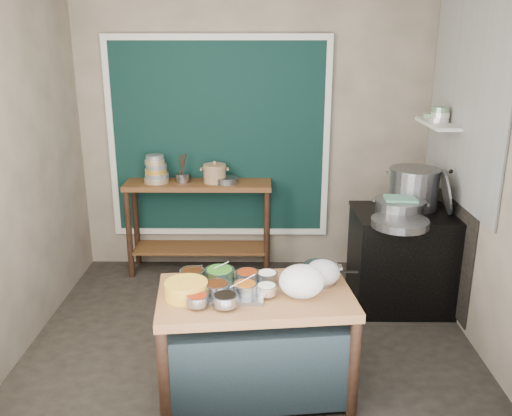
{
  "coord_description": "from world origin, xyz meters",
  "views": [
    {
      "loc": [
        0.07,
        -3.92,
        2.32
      ],
      "look_at": [
        0.03,
        0.25,
        1.01
      ],
      "focal_mm": 38.0,
      "sensor_mm": 36.0,
      "label": 1
    }
  ],
  "objects_px": {
    "stock_pot": "(414,188)",
    "condiment_tray": "(226,291)",
    "stove_block": "(404,261)",
    "ceramic_crock": "(215,174)",
    "saucepan": "(321,273)",
    "prep_table": "(255,343)",
    "yellow_basin": "(186,290)",
    "utensil_cup": "(183,178)",
    "back_counter": "(200,227)",
    "steamer": "(400,208)"
  },
  "relations": [
    {
      "from": "saucepan",
      "to": "ceramic_crock",
      "type": "relative_size",
      "value": 0.99
    },
    {
      "from": "condiment_tray",
      "to": "back_counter",
      "type": "bearing_deg",
      "value": 101.06
    },
    {
      "from": "ceramic_crock",
      "to": "yellow_basin",
      "type": "bearing_deg",
      "value": -90.36
    },
    {
      "from": "utensil_cup",
      "to": "stock_pot",
      "type": "xyz_separation_m",
      "value": [
        2.12,
        -0.6,
        0.06
      ]
    },
    {
      "from": "yellow_basin",
      "to": "steamer",
      "type": "bearing_deg",
      "value": 37.73
    },
    {
      "from": "back_counter",
      "to": "saucepan",
      "type": "relative_size",
      "value": 6.14
    },
    {
      "from": "stock_pot",
      "to": "saucepan",
      "type": "bearing_deg",
      "value": -126.53
    },
    {
      "from": "saucepan",
      "to": "ceramic_crock",
      "type": "distance_m",
      "value": 2.07
    },
    {
      "from": "back_counter",
      "to": "steamer",
      "type": "relative_size",
      "value": 3.35
    },
    {
      "from": "stove_block",
      "to": "back_counter",
      "type": "bearing_deg",
      "value": 158.98
    },
    {
      "from": "condiment_tray",
      "to": "yellow_basin",
      "type": "relative_size",
      "value": 1.79
    },
    {
      "from": "ceramic_crock",
      "to": "condiment_tray",
      "type": "bearing_deg",
      "value": -83.52
    },
    {
      "from": "stock_pot",
      "to": "back_counter",
      "type": "bearing_deg",
      "value": 163.25
    },
    {
      "from": "yellow_basin",
      "to": "utensil_cup",
      "type": "relative_size",
      "value": 1.85
    },
    {
      "from": "stove_block",
      "to": "saucepan",
      "type": "relative_size",
      "value": 3.81
    },
    {
      "from": "yellow_basin",
      "to": "stock_pot",
      "type": "xyz_separation_m",
      "value": [
        1.82,
        1.5,
        0.25
      ]
    },
    {
      "from": "back_counter",
      "to": "saucepan",
      "type": "bearing_deg",
      "value": -61.23
    },
    {
      "from": "ceramic_crock",
      "to": "steamer",
      "type": "height_order",
      "value": "ceramic_crock"
    },
    {
      "from": "back_counter",
      "to": "condiment_tray",
      "type": "distance_m",
      "value": 2.1
    },
    {
      "from": "yellow_basin",
      "to": "stock_pot",
      "type": "height_order",
      "value": "stock_pot"
    },
    {
      "from": "condiment_tray",
      "to": "saucepan",
      "type": "distance_m",
      "value": 0.65
    },
    {
      "from": "ceramic_crock",
      "to": "stock_pot",
      "type": "distance_m",
      "value": 1.9
    },
    {
      "from": "prep_table",
      "to": "back_counter",
      "type": "distance_m",
      "value": 2.12
    },
    {
      "from": "stock_pot",
      "to": "condiment_tray",
      "type": "bearing_deg",
      "value": -137.44
    },
    {
      "from": "back_counter",
      "to": "condiment_tray",
      "type": "bearing_deg",
      "value": -78.94
    },
    {
      "from": "prep_table",
      "to": "ceramic_crock",
      "type": "distance_m",
      "value": 2.17
    },
    {
      "from": "saucepan",
      "to": "utensil_cup",
      "type": "bearing_deg",
      "value": 122.72
    },
    {
      "from": "prep_table",
      "to": "stove_block",
      "type": "height_order",
      "value": "stove_block"
    },
    {
      "from": "yellow_basin",
      "to": "saucepan",
      "type": "relative_size",
      "value": 1.16
    },
    {
      "from": "yellow_basin",
      "to": "ceramic_crock",
      "type": "relative_size",
      "value": 1.14
    },
    {
      "from": "yellow_basin",
      "to": "back_counter",
      "type": "bearing_deg",
      "value": 94.19
    },
    {
      "from": "condiment_tray",
      "to": "saucepan",
      "type": "bearing_deg",
      "value": 15.02
    },
    {
      "from": "stove_block",
      "to": "ceramic_crock",
      "type": "bearing_deg",
      "value": 157.17
    },
    {
      "from": "yellow_basin",
      "to": "saucepan",
      "type": "height_order",
      "value": "saucepan"
    },
    {
      "from": "prep_table",
      "to": "saucepan",
      "type": "distance_m",
      "value": 0.64
    },
    {
      "from": "prep_table",
      "to": "back_counter",
      "type": "relative_size",
      "value": 0.86
    },
    {
      "from": "prep_table",
      "to": "condiment_tray",
      "type": "xyz_separation_m",
      "value": [
        -0.19,
        -0.01,
        0.39
      ]
    },
    {
      "from": "prep_table",
      "to": "back_counter",
      "type": "bearing_deg",
      "value": 99.86
    },
    {
      "from": "back_counter",
      "to": "yellow_basin",
      "type": "relative_size",
      "value": 5.3
    },
    {
      "from": "stove_block",
      "to": "ceramic_crock",
      "type": "relative_size",
      "value": 3.76
    },
    {
      "from": "saucepan",
      "to": "prep_table",
      "type": "bearing_deg",
      "value": -159.21
    },
    {
      "from": "saucepan",
      "to": "stove_block",
      "type": "bearing_deg",
      "value": 53.11
    },
    {
      "from": "saucepan",
      "to": "utensil_cup",
      "type": "relative_size",
      "value": 1.6
    },
    {
      "from": "condiment_tray",
      "to": "steamer",
      "type": "bearing_deg",
      "value": 40.88
    },
    {
      "from": "stove_block",
      "to": "saucepan",
      "type": "bearing_deg",
      "value": -127.49
    },
    {
      "from": "condiment_tray",
      "to": "steamer",
      "type": "relative_size",
      "value": 1.14
    },
    {
      "from": "back_counter",
      "to": "yellow_basin",
      "type": "xyz_separation_m",
      "value": [
        0.15,
        -2.1,
        0.33
      ]
    },
    {
      "from": "back_counter",
      "to": "stock_pot",
      "type": "xyz_separation_m",
      "value": [
        1.97,
        -0.59,
        0.58
      ]
    },
    {
      "from": "ceramic_crock",
      "to": "utensil_cup",
      "type": "bearing_deg",
      "value": 179.36
    },
    {
      "from": "condiment_tray",
      "to": "yellow_basin",
      "type": "height_order",
      "value": "yellow_basin"
    }
  ]
}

